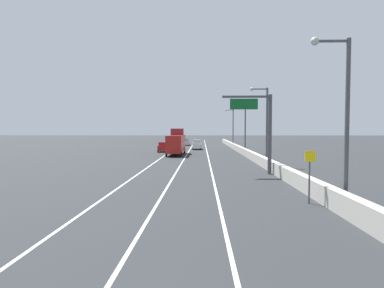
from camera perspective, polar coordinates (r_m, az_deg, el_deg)
ground_plane at (r=68.23m, az=1.34°, el=-0.91°), size 320.00×320.00×0.00m
lane_stripe_left at (r=59.55m, az=-4.03°, el=-1.44°), size 0.16×130.00×0.00m
lane_stripe_center at (r=59.30m, az=-0.66°, el=-1.45°), size 0.16×130.00×0.00m
lane_stripe_right at (r=59.25m, az=2.72°, el=-1.45°), size 0.16×130.00×0.00m
jersey_barrier_right at (r=44.80m, az=10.79°, el=-2.11°), size 0.60×120.00×1.10m
overhead_sign_gantry at (r=30.54m, az=12.51°, el=3.53°), size 4.68×0.36×7.50m
speed_advisory_sign at (r=19.20m, az=20.42°, el=-4.88°), size 0.60×0.11×3.00m
lamp_post_right_near at (r=19.00m, az=25.44°, el=5.71°), size 2.14×0.44×9.17m
lamp_post_right_second at (r=38.24m, az=12.95°, el=4.22°), size 2.14×0.44×9.17m
lamp_post_right_third at (r=58.12m, az=9.30°, el=3.68°), size 2.14×0.44×9.17m
lamp_post_right_fourth at (r=78.09m, az=7.21°, el=3.42°), size 2.14×0.44×9.17m
car_silver_0 at (r=84.14m, az=-1.06°, el=0.42°), size 2.01×4.67×1.95m
car_red_1 at (r=59.92m, az=-5.13°, el=-0.52°), size 2.06×4.55×1.87m
car_white_2 at (r=67.08m, az=0.85°, el=-0.10°), size 1.89×4.33×2.05m
box_truck at (r=52.95m, az=-2.85°, el=0.23°), size 2.59×9.83×4.38m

